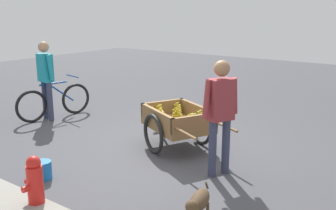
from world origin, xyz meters
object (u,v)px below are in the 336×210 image
Objects in this scene: vendor_person at (220,108)px; fire_hydrant at (35,185)px; bicycle at (55,101)px; plastic_bucket at (43,170)px; cyclist_person at (46,74)px; fruit_cart at (178,122)px; dog at (199,202)px.

fire_hydrant is (1.16, 2.10, -0.61)m from vendor_person.
vendor_person is 4.21m from bicycle.
cyclist_person is at bearing -38.90° from plastic_bucket.
cyclist_person reaches higher than bicycle.
vendor_person is at bearing 172.81° from bicycle.
bicycle is at bearing -41.32° from fire_hydrant.
fire_hydrant is (0.12, 2.61, -0.11)m from fruit_cart.
vendor_person reaches higher than fire_hydrant.
fire_hydrant is 0.92m from plastic_bucket.
fire_hydrant is at bearing 140.60° from cyclist_person.
fire_hydrant is (-2.98, 2.62, -0.02)m from bicycle.
cyclist_person is 3.94m from fire_hydrant.
bicycle reaches higher than fire_hydrant.
vendor_person reaches higher than dog.
plastic_bucket is (0.80, 2.02, -0.32)m from fruit_cart.
fire_hydrant reaches higher than dog.
plastic_bucket is (0.67, -0.59, -0.21)m from fire_hydrant.
bicycle is 3.97m from fire_hydrant.
plastic_bucket is at bearing 39.48° from vendor_person.
cyclist_person is at bearing -5.12° from vendor_person.
vendor_person reaches higher than plastic_bucket.
bicycle is 4.93m from dog.
fruit_cart reaches higher than dog.
dog is at bearing -173.98° from plastic_bucket.
fire_hydrant is at bearing 138.91° from plastic_bucket.
bicycle reaches higher than fruit_cart.
plastic_bucket is at bearing 6.02° from dog.
fruit_cart is 2.20m from plastic_bucket.
bicycle is at bearing -21.32° from dog.
vendor_person is at bearing -118.94° from fire_hydrant.
bicycle is (4.14, -0.52, -0.59)m from vendor_person.
cyclist_person is at bearing -19.57° from dog.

